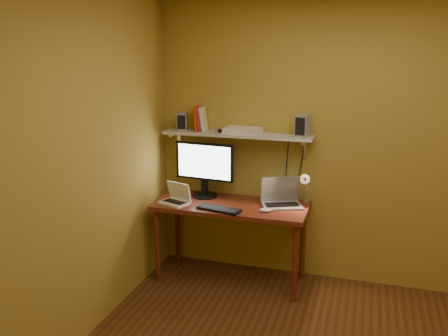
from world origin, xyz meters
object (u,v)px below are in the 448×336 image
(laptop, at_px, (281,198))
(router, at_px, (243,130))
(netbook, at_px, (177,197))
(speaker_left, at_px, (182,121))
(wall_shelf, at_px, (237,135))
(mouse, at_px, (265,210))
(speaker_right, at_px, (303,126))
(shelf_camera, at_px, (220,131))
(keyboard, at_px, (219,209))
(desk_lamp, at_px, (306,184))
(monitor, at_px, (204,167))
(desk, at_px, (231,213))

(laptop, height_order, router, router)
(netbook, distance_m, speaker_left, 0.73)
(wall_shelf, distance_m, mouse, 0.76)
(mouse, xyz_separation_m, speaker_right, (0.25, 0.32, 0.71))
(wall_shelf, bearing_deg, router, 9.26)
(shelf_camera, bearing_deg, keyboard, -73.40)
(wall_shelf, relative_size, desk_lamp, 3.73)
(mouse, distance_m, speaker_left, 1.18)
(speaker_right, bearing_deg, desk_lamp, -29.90)
(wall_shelf, height_order, monitor, wall_shelf)
(laptop, height_order, netbook, laptop)
(monitor, distance_m, keyboard, 0.52)
(laptop, relative_size, router, 1.28)
(laptop, distance_m, desk_lamp, 0.26)
(monitor, distance_m, speaker_left, 0.48)
(mouse, relative_size, router, 0.32)
(netbook, height_order, mouse, netbook)
(wall_shelf, distance_m, desk_lamp, 0.77)
(netbook, distance_m, shelf_camera, 0.73)
(desk_lamp, bearing_deg, desk, -169.19)
(desk_lamp, height_order, shelf_camera, shelf_camera)
(desk, distance_m, monitor, 0.51)
(shelf_camera, bearing_deg, netbook, -144.56)
(netbook, xyz_separation_m, speaker_left, (-0.06, 0.32, 0.66))
(netbook, relative_size, keyboard, 0.76)
(desk_lamp, relative_size, shelf_camera, 3.81)
(desk, relative_size, speaker_left, 8.31)
(laptop, distance_m, keyboard, 0.58)
(laptop, bearing_deg, monitor, 152.98)
(laptop, relative_size, shelf_camera, 4.26)
(desk, distance_m, desk_lamp, 0.73)
(wall_shelf, relative_size, router, 4.28)
(wall_shelf, xyz_separation_m, speaker_right, (0.60, -0.01, 0.12))
(monitor, xyz_separation_m, speaker_left, (-0.24, 0.05, 0.42))
(speaker_right, bearing_deg, netbook, -147.56)
(speaker_left, distance_m, speaker_right, 1.15)
(monitor, distance_m, netbook, 0.40)
(mouse, relative_size, speaker_left, 0.61)
(desk, relative_size, laptop, 3.35)
(monitor, relative_size, netbook, 1.92)
(netbook, bearing_deg, speaker_left, 120.07)
(keyboard, bearing_deg, desk_lamp, 37.29)
(wall_shelf, distance_m, netbook, 0.80)
(desk, xyz_separation_m, shelf_camera, (-0.14, 0.12, 0.74))
(desk, bearing_deg, wall_shelf, 90.00)
(desk_lamp, bearing_deg, router, 172.88)
(desk, relative_size, wall_shelf, 1.00)
(speaker_right, relative_size, shelf_camera, 2.02)
(monitor, bearing_deg, laptop, 1.45)
(speaker_right, height_order, shelf_camera, speaker_right)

